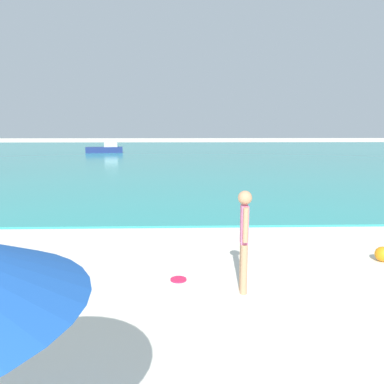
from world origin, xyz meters
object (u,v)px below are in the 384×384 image
(person_standing, at_px, (244,235))
(frisbee, at_px, (178,279))
(beach_ball, at_px, (383,254))
(boat_far, at_px, (106,148))

(person_standing, height_order, frisbee, person_standing)
(person_standing, xyz_separation_m, beach_ball, (3.09, 1.34, -0.82))
(frisbee, relative_size, boat_far, 0.07)
(person_standing, bearing_deg, boat_far, 17.05)
(person_standing, xyz_separation_m, boat_far, (-9.16, 34.56, -0.46))
(boat_far, relative_size, beach_ball, 13.01)
(boat_far, height_order, beach_ball, boat_far)
(beach_ball, bearing_deg, boat_far, 110.23)
(person_standing, height_order, boat_far, person_standing)
(boat_far, bearing_deg, frisbee, 93.46)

